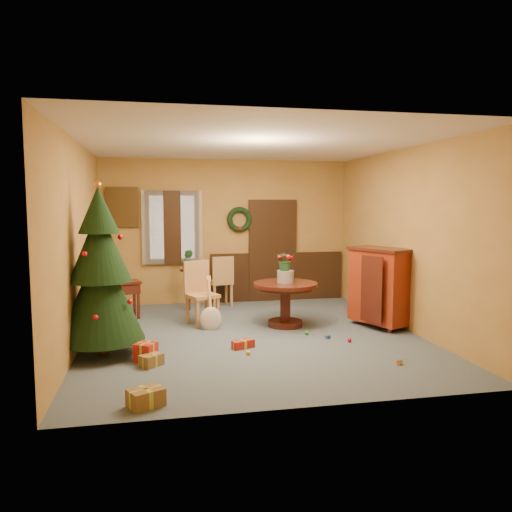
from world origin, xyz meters
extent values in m
plane|color=#3C4C57|center=(0.00, 0.00, 0.00)|extent=(5.50, 5.50, 0.00)
plane|color=silver|center=(0.00, 0.00, 2.90)|extent=(5.50, 5.50, 0.00)
plane|color=olive|center=(0.00, 2.75, 1.45)|extent=(5.00, 0.00, 5.00)
plane|color=olive|center=(0.00, -2.75, 1.45)|extent=(5.00, 0.00, 5.00)
plane|color=olive|center=(-2.50, 0.00, 1.45)|extent=(0.00, 5.50, 5.50)
plane|color=olive|center=(2.50, 0.00, 1.45)|extent=(0.00, 5.50, 5.50)
cube|color=black|center=(1.05, 2.71, 0.50)|extent=(2.80, 0.06, 1.00)
cube|color=black|center=(0.95, 2.70, 1.05)|extent=(1.00, 0.08, 2.10)
cube|color=white|center=(0.95, 2.73, 1.00)|extent=(0.80, 0.03, 1.90)
cube|color=black|center=(-1.10, 2.70, 1.55)|extent=(1.05, 0.08, 1.45)
cube|color=white|center=(-1.10, 2.73, 1.55)|extent=(0.88, 0.03, 1.25)
cube|color=white|center=(-1.48, 2.65, 1.55)|extent=(0.42, 0.02, 1.45)
cube|color=white|center=(-0.72, 2.65, 1.55)|extent=(0.42, 0.02, 1.45)
torus|color=black|center=(0.25, 2.67, 1.70)|extent=(0.51, 0.11, 0.51)
cube|color=#4C3819|center=(-2.05, 2.71, 1.95)|extent=(0.62, 0.05, 0.78)
cube|color=gray|center=(-2.05, 2.74, 1.95)|extent=(0.48, 0.02, 0.62)
cylinder|color=black|center=(0.65, 0.51, 0.70)|extent=(1.06, 1.06, 0.06)
cylinder|color=black|center=(0.65, 0.51, 0.64)|extent=(0.94, 0.94, 0.04)
cylinder|color=black|center=(0.65, 0.51, 0.36)|extent=(0.17, 0.17, 0.58)
cylinder|color=black|center=(0.65, 0.51, 0.05)|extent=(0.57, 0.57, 0.09)
cylinder|color=slate|center=(0.65, 0.51, 0.83)|extent=(0.27, 0.27, 0.20)
imported|color=#1E4C23|center=(0.65, 0.51, 1.11)|extent=(0.33, 0.28, 0.36)
cube|color=#AB8344|center=(-0.68, 0.87, 0.49)|extent=(0.60, 0.60, 0.05)
cube|color=#AB8344|center=(-0.76, 1.06, 0.79)|extent=(0.44, 0.21, 0.55)
cube|color=#AB8344|center=(-0.58, 1.11, 0.24)|extent=(0.06, 0.06, 0.47)
cube|color=#AB8344|center=(-0.93, 0.97, 0.24)|extent=(0.06, 0.06, 0.47)
cube|color=#AB8344|center=(-0.44, 0.77, 0.24)|extent=(0.06, 0.06, 0.47)
cube|color=#AB8344|center=(-0.79, 0.63, 0.24)|extent=(0.06, 0.06, 0.47)
cube|color=#AB8344|center=(-0.18, 2.42, 0.46)|extent=(0.50, 0.50, 0.05)
cube|color=#AB8344|center=(-0.15, 2.23, 0.74)|extent=(0.43, 0.11, 0.51)
cube|color=#AB8344|center=(-0.33, 2.22, 0.22)|extent=(0.05, 0.05, 0.44)
cube|color=#AB8344|center=(0.02, 2.28, 0.22)|extent=(0.05, 0.05, 0.44)
cube|color=#AB8344|center=(-0.39, 2.56, 0.22)|extent=(0.05, 0.05, 0.44)
cube|color=#AB8344|center=(-0.04, 2.62, 0.22)|extent=(0.05, 0.05, 0.44)
cylinder|color=black|center=(-0.85, 2.12, 0.38)|extent=(0.09, 0.09, 0.75)
cylinder|color=black|center=(-0.85, 2.12, 0.76)|extent=(0.30, 0.30, 0.03)
imported|color=#19471E|center=(-0.85, 2.12, 0.97)|extent=(0.25, 0.23, 0.38)
cylinder|color=#382111|center=(-2.15, -0.54, 0.12)|extent=(0.14, 0.14, 0.24)
cone|color=black|center=(-2.15, -0.54, 0.87)|extent=(1.12, 1.12, 1.33)
cone|color=black|center=(-2.15, -0.54, 1.48)|extent=(0.82, 0.82, 0.97)
cone|color=black|center=(-2.15, -0.54, 1.94)|extent=(0.53, 0.53, 0.61)
sphere|color=orange|center=(-2.15, -0.54, 2.26)|extent=(0.10, 0.10, 0.10)
cube|color=black|center=(-2.09, 1.55, 0.65)|extent=(0.83, 0.58, 0.04)
cube|color=black|center=(-2.09, 1.55, 0.53)|extent=(0.77, 0.53, 0.16)
cube|color=black|center=(-2.41, 1.55, 0.31)|extent=(0.12, 0.27, 0.62)
cube|color=black|center=(-1.77, 1.55, 0.31)|extent=(0.12, 0.27, 0.62)
cube|color=#611A0B|center=(2.15, 0.16, 0.67)|extent=(0.82, 1.07, 1.19)
cube|color=black|center=(2.15, 0.16, 1.28)|extent=(0.90, 1.15, 0.05)
cylinder|color=black|center=(2.15, -0.24, 0.04)|extent=(0.07, 0.07, 0.09)
cylinder|color=black|center=(2.15, 0.57, 0.04)|extent=(0.07, 0.07, 0.09)
cube|color=brown|center=(-1.55, -2.40, 0.09)|extent=(0.41, 0.37, 0.18)
cube|color=gold|center=(-1.55, -2.40, 0.09)|extent=(0.32, 0.18, 0.18)
cube|color=gold|center=(-1.55, -2.40, 0.09)|extent=(0.15, 0.24, 0.18)
cube|color=#AB1E16|center=(-1.58, -0.93, 0.12)|extent=(0.33, 0.33, 0.24)
cube|color=gold|center=(-1.58, -0.93, 0.12)|extent=(0.23, 0.15, 0.24)
cube|color=gold|center=(-1.58, -0.93, 0.12)|extent=(0.15, 0.23, 0.24)
cube|color=brown|center=(-1.51, -1.14, 0.07)|extent=(0.33, 0.32, 0.15)
cube|color=gold|center=(-1.51, -1.14, 0.07)|extent=(0.22, 0.20, 0.15)
cube|color=gold|center=(-1.51, -1.14, 0.07)|extent=(0.16, 0.17, 0.15)
cube|color=#AB1E16|center=(-0.25, -0.61, 0.06)|extent=(0.34, 0.24, 0.11)
cube|color=gold|center=(-0.25, -0.61, 0.06)|extent=(0.30, 0.14, 0.11)
cube|color=gold|center=(-0.25, -0.61, 0.06)|extent=(0.09, 0.14, 0.11)
cube|color=#244A9E|center=(1.08, -0.37, 0.03)|extent=(0.09, 0.09, 0.05)
sphere|color=#299027|center=(0.84, -0.10, 0.03)|extent=(0.06, 0.06, 0.06)
cube|color=gold|center=(-0.24, -0.93, 0.03)|extent=(0.07, 0.09, 0.05)
sphere|color=red|center=(1.33, -0.62, 0.03)|extent=(0.06, 0.06, 0.06)
cube|color=orange|center=(1.55, -1.72, 0.03)|extent=(0.09, 0.09, 0.05)
camera|label=1|loc=(-1.42, -7.33, 2.02)|focal=35.00mm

